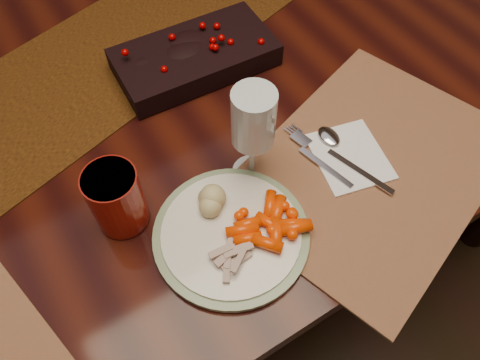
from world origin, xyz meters
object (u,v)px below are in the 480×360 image
baby_carrots (266,220)px  wine_glass (253,137)px  red_cup (116,199)px  dining_table (190,196)px  mashed_potatoes (219,197)px  placemat_main (372,166)px  napkin (349,156)px  turkey_shreds (232,256)px  dinner_plate (231,234)px  centerpiece (195,54)px

baby_carrots → wine_glass: size_ratio=0.59×
red_cup → dining_table: bearing=46.2°
mashed_potatoes → placemat_main: bearing=-13.8°
placemat_main → wine_glass: bearing=132.4°
napkin → red_cup: red_cup is taller
placemat_main → turkey_shreds: size_ratio=7.26×
dining_table → baby_carrots: 0.53m
placemat_main → dinner_plate: 0.28m
placemat_main → wine_glass: 0.23m
mashed_potatoes → turkey_shreds: (-0.03, -0.09, -0.01)m
dining_table → dinner_plate: dinner_plate is taller
red_cup → baby_carrots: bearing=-36.6°
dining_table → mashed_potatoes: bearing=-100.5°
placemat_main → napkin: bearing=104.5°
red_cup → wine_glass: 0.23m
turkey_shreds → red_cup: red_cup is taller
placemat_main → dinner_plate: (-0.28, 0.01, 0.01)m
centerpiece → dinner_plate: 0.40m
mashed_potatoes → baby_carrots: bearing=-57.4°
dining_table → mashed_potatoes: 0.50m
placemat_main → red_cup: size_ratio=4.26×
placemat_main → red_cup: (-0.41, 0.14, 0.06)m
napkin → placemat_main: bearing=-43.8°
placemat_main → dinner_plate: dinner_plate is taller
dinner_plate → red_cup: 0.19m
dinner_plate → baby_carrots: size_ratio=2.22×
turkey_shreds → dinner_plate: bearing=60.0°
wine_glass → red_cup: bearing=172.0°
dining_table → turkey_shreds: bearing=-102.8°
mashed_potatoes → turkey_shreds: 0.10m
napkin → wine_glass: size_ratio=0.72×
placemat_main → red_cup: bearing=143.3°
dining_table → wine_glass: size_ratio=9.33×
dinner_plate → mashed_potatoes: size_ratio=3.32×
baby_carrots → red_cup: size_ratio=0.98×
placemat_main → dinner_plate: size_ratio=1.96×
napkin → wine_glass: 0.20m
placemat_main → wine_glass: (-0.19, 0.10, 0.09)m
centerpiece → napkin: (0.12, -0.35, -0.03)m
napkin → dinner_plate: bearing=-161.9°
baby_carrots → wine_glass: bearing=68.3°
centerpiece → baby_carrots: bearing=-102.5°
mashed_potatoes → wine_glass: (0.09, 0.04, 0.06)m
turkey_shreds → red_cup: (-0.11, 0.16, 0.03)m
centerpiece → dinner_plate: bearing=-110.6°
mashed_potatoes → wine_glass: 0.11m
placemat_main → centerpiece: bearing=91.8°
centerpiece → wine_glass: wine_glass is taller
dining_table → napkin: size_ratio=12.89×
baby_carrots → red_cup: (-0.19, 0.14, 0.03)m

